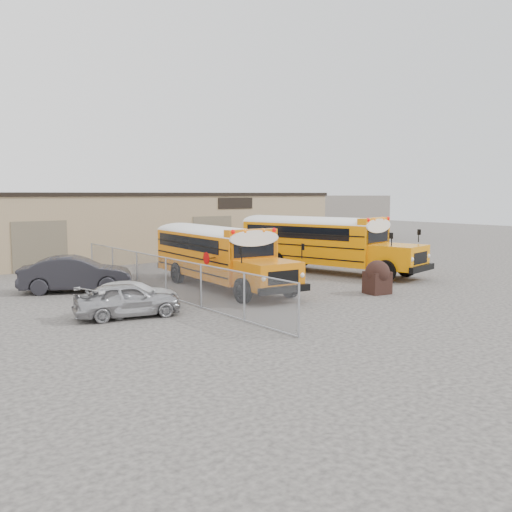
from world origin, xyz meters
TOP-DOWN VIEW (x-y plane):
  - ground at (0.00, 0.00)m, footprint 120.00×120.00m
  - warehouse at (-0.00, 19.99)m, footprint 30.20×10.20m
  - chainlink_fence at (-6.00, 3.00)m, footprint 0.07×18.07m
  - distant_building_right at (24.00, 24.00)m, footprint 10.00×8.00m
  - school_bus_left at (-2.09, 10.42)m, footprint 3.53×10.60m
  - school_bus_right at (3.61, 11.66)m, footprint 5.48×11.68m
  - tarp_bundle at (2.26, -1.96)m, footprint 1.15×1.14m
  - car_silver at (-9.07, 0.21)m, footprint 4.15×2.32m
  - car_white at (-8.56, 1.00)m, footprint 4.55×2.85m
  - car_dark at (-8.70, 6.86)m, footprint 5.37×3.75m

SIDE VIEW (x-z plane):
  - ground at x=0.00m, z-range 0.00..0.00m
  - car_white at x=-8.56m, z-range 0.00..1.23m
  - car_silver at x=-9.07m, z-range 0.00..1.33m
  - tarp_bundle at x=2.26m, z-range 0.02..1.57m
  - car_dark at x=-8.70m, z-range 0.00..1.68m
  - chainlink_fence at x=-6.00m, z-range 0.00..1.80m
  - school_bus_left at x=-2.09m, z-range 0.24..3.30m
  - school_bus_right at x=3.61m, z-range 0.26..3.58m
  - distant_building_right at x=24.00m, z-range 0.00..4.40m
  - warehouse at x=0.00m, z-range 0.04..4.71m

